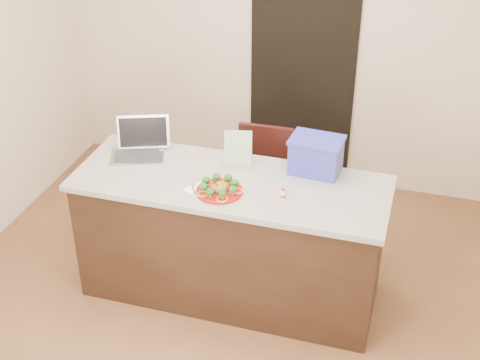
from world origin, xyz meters
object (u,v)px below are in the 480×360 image
(plate, at_px, (219,191))
(yogurt_bottle, at_px, (283,195))
(island, at_px, (231,238))
(laptop, at_px, (140,145))
(chair, at_px, (262,180))
(napkin, at_px, (198,189))
(blue_box, at_px, (316,155))

(plate, distance_m, yogurt_bottle, 0.40)
(island, distance_m, yogurt_bottle, 0.63)
(yogurt_bottle, bearing_deg, laptop, 165.18)
(yogurt_bottle, relative_size, chair, 0.08)
(island, xyz_separation_m, laptop, (-0.70, 0.17, 0.53))
(yogurt_bottle, bearing_deg, chair, 113.30)
(laptop, relative_size, chair, 0.45)
(plate, distance_m, napkin, 0.14)
(napkin, bearing_deg, blue_box, 33.19)
(island, distance_m, napkin, 0.52)
(blue_box, bearing_deg, napkin, -142.52)
(plate, bearing_deg, island, 81.74)
(blue_box, xyz_separation_m, chair, (-0.47, 0.42, -0.51))
(laptop, distance_m, chair, 1.01)
(yogurt_bottle, height_order, laptop, laptop)
(island, relative_size, chair, 2.19)
(chair, bearing_deg, napkin, -104.16)
(yogurt_bottle, bearing_deg, plate, -174.03)
(napkin, distance_m, chair, 0.96)
(napkin, distance_m, laptop, 0.64)
(napkin, xyz_separation_m, blue_box, (0.67, 0.44, 0.12))
(plate, distance_m, blue_box, 0.69)
(plate, height_order, chair, plate)
(plate, xyz_separation_m, chair, (0.05, 0.85, -0.40))
(plate, bearing_deg, blue_box, 39.39)
(plate, relative_size, napkin, 2.21)
(yogurt_bottle, distance_m, laptop, 1.12)
(island, bearing_deg, chair, 87.59)
(napkin, height_order, laptop, laptop)
(laptop, bearing_deg, island, -34.70)
(napkin, bearing_deg, laptop, 148.10)
(napkin, bearing_deg, island, 44.34)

